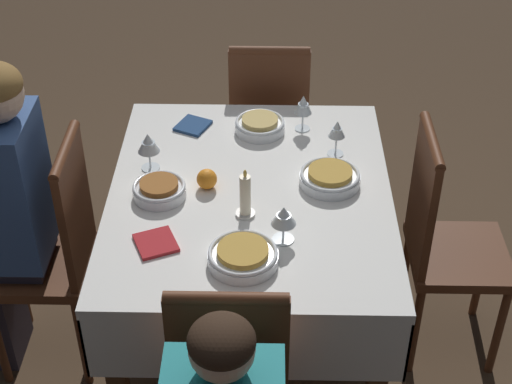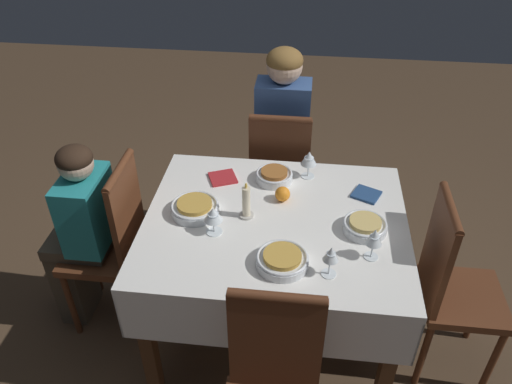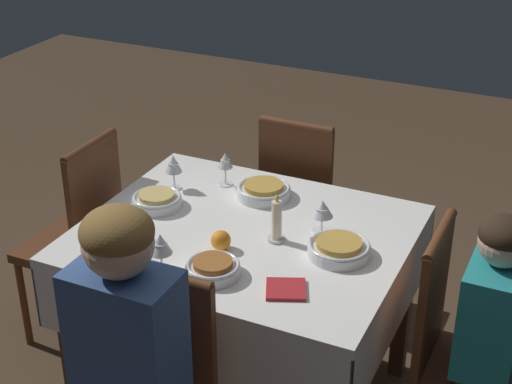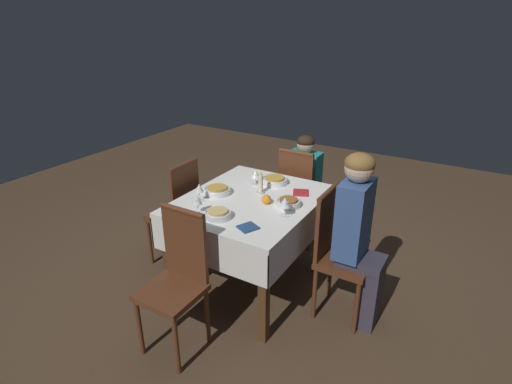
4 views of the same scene
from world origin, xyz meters
TOP-DOWN VIEW (x-y plane):
  - ground_plane at (0.00, 0.00)m, footprint 8.00×8.00m
  - dining_table at (0.00, 0.00)m, footprint 1.16×0.96m
  - chair_north at (-0.03, 0.70)m, footprint 0.36×0.36m
  - chair_east at (0.80, -0.06)m, footprint 0.36×0.36m
  - chair_south at (0.05, -0.70)m, footprint 0.36×0.36m
  - person_adult_denim at (-0.03, 0.84)m, footprint 0.30×0.34m
  - bowl_north at (-0.03, 0.30)m, footprint 0.18×0.18m
  - wine_glass_north at (0.13, 0.36)m, footprint 0.08×0.08m
  - bowl_west at (-0.36, 0.01)m, footprint 0.22×0.22m
  - wine_glass_west at (-0.25, -0.11)m, footprint 0.08×0.08m
  - bowl_east at (0.38, -0.03)m, footprint 0.19×0.19m
  - wine_glass_east at (0.40, -0.19)m, footprint 0.07×0.07m
  - bowl_south at (0.05, -0.27)m, footprint 0.21×0.21m
  - wine_glass_south at (0.23, -0.30)m, footprint 0.06×0.06m
  - candle_centerpiece at (-0.13, 0.01)m, footprint 0.06×0.06m
  - orange_fruit at (0.02, 0.15)m, footprint 0.07×0.07m
  - napkin_red_folded at (0.41, 0.23)m, footprint 0.15×0.15m
  - napkin_spare_side at (-0.28, 0.29)m, footprint 0.16×0.16m

SIDE VIEW (x-z plane):
  - ground_plane at x=0.00m, z-range 0.00..0.00m
  - chair_north at x=-0.03m, z-range 0.05..1.02m
  - chair_east at x=0.80m, z-range 0.05..1.02m
  - chair_south at x=0.05m, z-range 0.05..1.02m
  - dining_table at x=0.00m, z-range 0.28..1.06m
  - person_adult_denim at x=-0.03m, z-range 0.08..1.34m
  - napkin_red_folded at x=0.41m, z-range 0.78..0.79m
  - napkin_spare_side at x=-0.28m, z-range 0.78..0.79m
  - bowl_west at x=-0.36m, z-range 0.78..0.83m
  - bowl_south at x=0.05m, z-range 0.78..0.83m
  - bowl_east at x=0.38m, z-range 0.78..0.83m
  - bowl_north at x=-0.03m, z-range 0.78..0.83m
  - orange_fruit at x=0.02m, z-range 0.78..0.85m
  - candle_centerpiece at x=-0.13m, z-range 0.76..0.94m
  - wine_glass_west at x=-0.25m, z-range 0.80..0.93m
  - wine_glass_south at x=0.23m, z-range 0.81..0.95m
  - wine_glass_north at x=0.13m, z-range 0.81..0.95m
  - wine_glass_east at x=0.40m, z-range 0.81..0.95m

